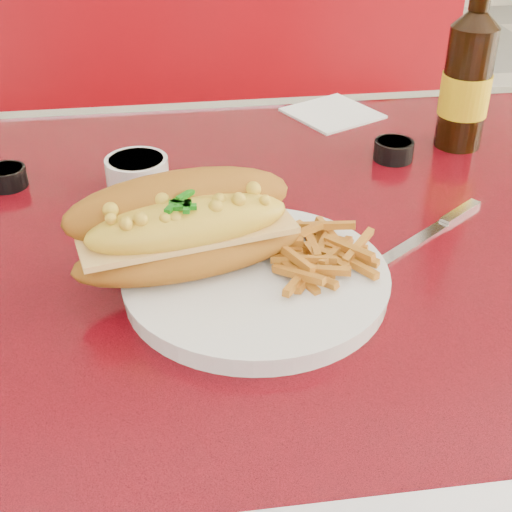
{
  "coord_description": "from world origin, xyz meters",
  "views": [
    {
      "loc": [
        -0.14,
        -0.7,
        1.19
      ],
      "look_at": [
        -0.05,
        -0.12,
        0.81
      ],
      "focal_mm": 50.0,
      "sensor_mm": 36.0,
      "label": 1
    }
  ],
  "objects": [
    {
      "name": "dinner_plate",
      "position": [
        -0.05,
        -0.12,
        0.78
      ],
      "size": [
        0.28,
        0.28,
        0.02
      ],
      "rotation": [
        0.0,
        0.0,
        -0.03
      ],
      "color": "silver",
      "rests_on": "diner_table"
    },
    {
      "name": "diner_table",
      "position": [
        0.0,
        0.0,
        0.61
      ],
      "size": [
        1.23,
        0.83,
        0.77
      ],
      "color": "#B40B1A",
      "rests_on": "ground"
    },
    {
      "name": "fries_pile",
      "position": [
        0.01,
        -0.1,
        0.8
      ],
      "size": [
        0.13,
        0.12,
        0.03
      ],
      "primitive_type": null,
      "rotation": [
        0.0,
        0.0,
        0.36
      ],
      "color": "orange",
      "rests_on": "dinner_plate"
    },
    {
      "name": "gravy_ramekin",
      "position": [
        -0.17,
        0.12,
        0.79
      ],
      "size": [
        0.1,
        0.1,
        0.04
      ],
      "rotation": [
        0.0,
        0.0,
        0.32
      ],
      "color": "silver",
      "rests_on": "diner_table"
    },
    {
      "name": "beer_bottle",
      "position": [
        0.28,
        0.2,
        0.87
      ],
      "size": [
        0.09,
        0.09,
        0.27
      ],
      "rotation": [
        0.0,
        0.0,
        -0.38
      ],
      "color": "black",
      "rests_on": "diner_table"
    },
    {
      "name": "fork",
      "position": [
        -0.06,
        -0.03,
        0.79
      ],
      "size": [
        0.05,
        0.16,
        0.0
      ],
      "rotation": [
        0.0,
        0.0,
        1.33
      ],
      "color": "silver",
      "rests_on": "dinner_plate"
    },
    {
      "name": "mac_hoagie",
      "position": [
        -0.12,
        -0.09,
        0.83
      ],
      "size": [
        0.25,
        0.16,
        0.1
      ],
      "rotation": [
        0.0,
        0.0,
        0.21
      ],
      "color": "#A8651B",
      "rests_on": "dinner_plate"
    },
    {
      "name": "sauce_cup_left",
      "position": [
        -0.34,
        0.15,
        0.78
      ],
      "size": [
        0.07,
        0.07,
        0.03
      ],
      "rotation": [
        0.0,
        0.0,
        0.38
      ],
      "color": "black",
      "rests_on": "diner_table"
    },
    {
      "name": "paper_napkin",
      "position": [
        0.13,
        0.34,
        0.77
      ],
      "size": [
        0.16,
        0.16,
        0.0
      ],
      "primitive_type": "cube",
      "rotation": [
        0.0,
        0.0,
        0.46
      ],
      "color": "white",
      "rests_on": "diner_table"
    },
    {
      "name": "knife",
      "position": [
        0.18,
        -0.02,
        0.77
      ],
      "size": [
        0.16,
        0.13,
        0.01
      ],
      "rotation": [
        0.0,
        0.0,
        0.63
      ],
      "color": "silver",
      "rests_on": "diner_table"
    },
    {
      "name": "sauce_cup_right",
      "position": [
        0.18,
        0.16,
        0.78
      ],
      "size": [
        0.07,
        0.07,
        0.03
      ],
      "rotation": [
        0.0,
        0.0,
        -0.23
      ],
      "color": "black",
      "rests_on": "diner_table"
    },
    {
      "name": "booth_bench_far",
      "position": [
        0.0,
        0.81,
        0.29
      ],
      "size": [
        1.2,
        0.51,
        0.9
      ],
      "color": "maroon",
      "rests_on": "ground"
    }
  ]
}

